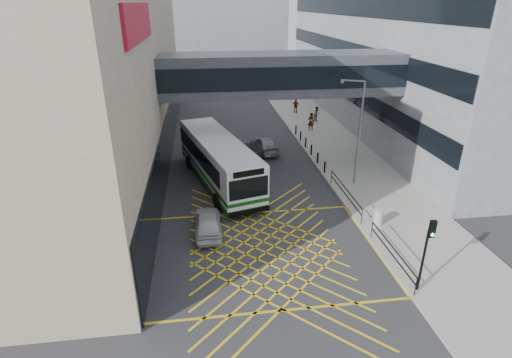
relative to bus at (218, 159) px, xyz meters
name	(u,v)px	position (x,y,z in m)	size (l,w,h in m)	color
ground	(266,252)	(2.07, -9.67, -1.83)	(120.00, 120.00, 0.00)	#333335
building_whsmith	(3,65)	(-15.91, 6.33, 6.17)	(24.17, 42.00, 16.00)	tan
building_right	(455,27)	(26.05, 14.33, 8.17)	(24.09, 44.00, 20.00)	gray
building_far	(203,23)	(0.07, 50.33, 7.17)	(28.00, 16.00, 18.00)	gray
skybridge	(281,74)	(5.07, 2.33, 5.67)	(20.00, 4.10, 3.00)	#3B4045
pavement	(338,150)	(11.07, 5.33, -1.75)	(6.00, 54.00, 0.16)	#9D988F
box_junction	(266,252)	(2.07, -9.67, -1.82)	(12.00, 9.00, 0.01)	gold
bus	(218,159)	(0.00, 0.00, 0.00)	(5.84, 12.47, 3.41)	silver
car_white	(208,222)	(-0.98, -7.15, -1.15)	(1.73, 4.24, 1.35)	silver
car_dark	(241,150)	(2.21, 4.74, -1.08)	(1.86, 4.75, 1.49)	black
car_silver	(265,144)	(4.52, 6.14, -1.14)	(1.87, 4.42, 1.37)	gray
traffic_light	(427,246)	(8.55, -13.92, 0.80)	(0.27, 0.44, 3.80)	black
street_lamp	(357,127)	(9.74, -1.87, 2.61)	(1.63, 0.87, 7.50)	slate
litter_bin	(378,217)	(9.15, -7.88, -1.17)	(0.58, 0.58, 1.00)	#ADA89E
kerb_railings	(364,215)	(8.22, -7.89, -0.95)	(0.05, 12.54, 1.00)	black
bollards	(308,146)	(8.32, 5.33, -1.22)	(0.14, 10.14, 0.90)	black
pedestrian_a	(311,122)	(10.12, 11.38, -0.74)	(0.74, 0.53, 1.86)	gray
pedestrian_b	(317,114)	(11.66, 14.52, -0.83)	(0.82, 0.48, 1.68)	gray
pedestrian_c	(296,106)	(10.26, 18.81, -0.84)	(0.98, 0.47, 1.65)	gray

